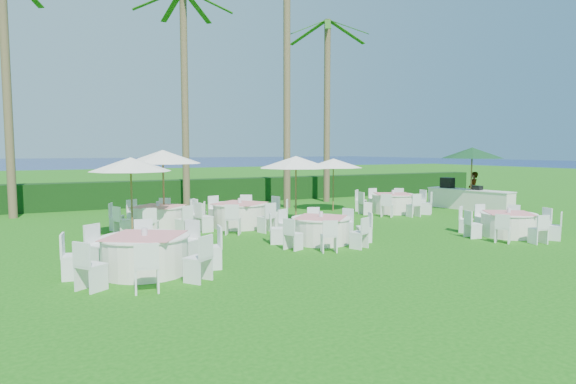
{
  "coord_description": "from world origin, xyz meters",
  "views": [
    {
      "loc": [
        -7.21,
        -11.11,
        2.64
      ],
      "look_at": [
        -0.37,
        2.58,
        1.3
      ],
      "focal_mm": 30.0,
      "sensor_mm": 36.0,
      "label": 1
    }
  ],
  "objects_px": {
    "banquet_table_e": "(240,214)",
    "banquet_table_d": "(158,217)",
    "buffet_table": "(469,199)",
    "banquet_table_a": "(145,253)",
    "umbrella_c": "(163,157)",
    "umbrella_b": "(296,162)",
    "banquet_table_c": "(508,224)",
    "staff_person": "(473,190)",
    "umbrella_d": "(333,163)",
    "umbrella_a": "(131,164)",
    "umbrella_green": "(472,153)",
    "banquet_table_f": "(393,203)",
    "banquet_table_b": "(321,229)"
  },
  "relations": [
    {
      "from": "banquet_table_e",
      "to": "banquet_table_d",
      "type": "bearing_deg",
      "value": 163.72
    },
    {
      "from": "buffet_table",
      "to": "banquet_table_a",
      "type": "bearing_deg",
      "value": -161.45
    },
    {
      "from": "banquet_table_d",
      "to": "banquet_table_e",
      "type": "xyz_separation_m",
      "value": [
        2.61,
        -0.76,
        0.03
      ]
    },
    {
      "from": "umbrella_c",
      "to": "banquet_table_d",
      "type": "bearing_deg",
      "value": -128.86
    },
    {
      "from": "banquet_table_a",
      "to": "umbrella_b",
      "type": "height_order",
      "value": "umbrella_b"
    },
    {
      "from": "banquet_table_c",
      "to": "umbrella_c",
      "type": "bearing_deg",
      "value": 144.81
    },
    {
      "from": "banquet_table_e",
      "to": "staff_person",
      "type": "height_order",
      "value": "staff_person"
    },
    {
      "from": "banquet_table_a",
      "to": "umbrella_d",
      "type": "relative_size",
      "value": 1.29
    },
    {
      "from": "banquet_table_c",
      "to": "buffet_table",
      "type": "xyz_separation_m",
      "value": [
        4.1,
        5.38,
        0.1
      ]
    },
    {
      "from": "banquet_table_c",
      "to": "buffet_table",
      "type": "relative_size",
      "value": 0.73
    },
    {
      "from": "banquet_table_c",
      "to": "buffet_table",
      "type": "height_order",
      "value": "buffet_table"
    },
    {
      "from": "banquet_table_c",
      "to": "umbrella_c",
      "type": "relative_size",
      "value": 1.09
    },
    {
      "from": "umbrella_a",
      "to": "umbrella_green",
      "type": "distance_m",
      "value": 14.42
    },
    {
      "from": "banquet_table_a",
      "to": "banquet_table_f",
      "type": "distance_m",
      "value": 12.51
    },
    {
      "from": "banquet_table_b",
      "to": "umbrella_d",
      "type": "height_order",
      "value": "umbrella_d"
    },
    {
      "from": "umbrella_a",
      "to": "umbrella_green",
      "type": "height_order",
      "value": "umbrella_green"
    },
    {
      "from": "banquet_table_f",
      "to": "umbrella_green",
      "type": "xyz_separation_m",
      "value": [
        3.65,
        -0.8,
        2.09
      ]
    },
    {
      "from": "banquet_table_c",
      "to": "umbrella_b",
      "type": "bearing_deg",
      "value": 134.78
    },
    {
      "from": "umbrella_d",
      "to": "staff_person",
      "type": "bearing_deg",
      "value": -15.51
    },
    {
      "from": "banquet_table_e",
      "to": "umbrella_green",
      "type": "relative_size",
      "value": 1.2
    },
    {
      "from": "banquet_table_f",
      "to": "staff_person",
      "type": "relative_size",
      "value": 1.94
    },
    {
      "from": "banquet_table_a",
      "to": "umbrella_green",
      "type": "xyz_separation_m",
      "value": [
        14.83,
        4.82,
        2.08
      ]
    },
    {
      "from": "banquet_table_d",
      "to": "umbrella_green",
      "type": "height_order",
      "value": "umbrella_green"
    },
    {
      "from": "banquet_table_a",
      "to": "banquet_table_c",
      "type": "relative_size",
      "value": 1.15
    },
    {
      "from": "banquet_table_f",
      "to": "staff_person",
      "type": "xyz_separation_m",
      "value": [
        4.54,
        -0.12,
        0.4
      ]
    },
    {
      "from": "staff_person",
      "to": "umbrella_c",
      "type": "bearing_deg",
      "value": -26.73
    },
    {
      "from": "umbrella_c",
      "to": "staff_person",
      "type": "xyz_separation_m",
      "value": [
        14.02,
        -0.53,
        -1.59
      ]
    },
    {
      "from": "umbrella_b",
      "to": "umbrella_c",
      "type": "height_order",
      "value": "umbrella_c"
    },
    {
      "from": "umbrella_c",
      "to": "buffet_table",
      "type": "xyz_separation_m",
      "value": [
        13.2,
        -1.03,
        -1.93
      ]
    },
    {
      "from": "banquet_table_e",
      "to": "umbrella_green",
      "type": "height_order",
      "value": "umbrella_green"
    },
    {
      "from": "umbrella_green",
      "to": "banquet_table_a",
      "type": "bearing_deg",
      "value": -162.0
    },
    {
      "from": "banquet_table_d",
      "to": "banquet_table_b",
      "type": "bearing_deg",
      "value": -50.27
    },
    {
      "from": "banquet_table_a",
      "to": "banquet_table_c",
      "type": "height_order",
      "value": "banquet_table_a"
    },
    {
      "from": "banquet_table_d",
      "to": "staff_person",
      "type": "relative_size",
      "value": 1.85
    },
    {
      "from": "banquet_table_d",
      "to": "umbrella_b",
      "type": "height_order",
      "value": "umbrella_b"
    },
    {
      "from": "banquet_table_c",
      "to": "banquet_table_a",
      "type": "bearing_deg",
      "value": 177.98
    },
    {
      "from": "umbrella_a",
      "to": "buffet_table",
      "type": "relative_size",
      "value": 0.61
    },
    {
      "from": "umbrella_green",
      "to": "banquet_table_d",
      "type": "bearing_deg",
      "value": 176.24
    },
    {
      "from": "banquet_table_e",
      "to": "banquet_table_c",
      "type": "bearing_deg",
      "value": -38.23
    },
    {
      "from": "banquet_table_f",
      "to": "umbrella_d",
      "type": "relative_size",
      "value": 1.25
    },
    {
      "from": "buffet_table",
      "to": "banquet_table_e",
      "type": "bearing_deg",
      "value": -179.68
    },
    {
      "from": "buffet_table",
      "to": "umbrella_green",
      "type": "bearing_deg",
      "value": -110.58
    },
    {
      "from": "banquet_table_b",
      "to": "umbrella_c",
      "type": "relative_size",
      "value": 1.08
    },
    {
      "from": "banquet_table_c",
      "to": "banquet_table_e",
      "type": "bearing_deg",
      "value": 141.77
    },
    {
      "from": "banquet_table_d",
      "to": "buffet_table",
      "type": "distance_m",
      "value": 13.48
    },
    {
      "from": "banquet_table_a",
      "to": "buffet_table",
      "type": "xyz_separation_m",
      "value": [
        14.9,
        5.0,
        0.05
      ]
    },
    {
      "from": "umbrella_d",
      "to": "banquet_table_f",
      "type": "bearing_deg",
      "value": -41.13
    },
    {
      "from": "banquet_table_a",
      "to": "umbrella_c",
      "type": "bearing_deg",
      "value": 74.26
    },
    {
      "from": "umbrella_c",
      "to": "banquet_table_e",
      "type": "bearing_deg",
      "value": -25.03
    },
    {
      "from": "banquet_table_a",
      "to": "umbrella_c",
      "type": "distance_m",
      "value": 6.57
    }
  ]
}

